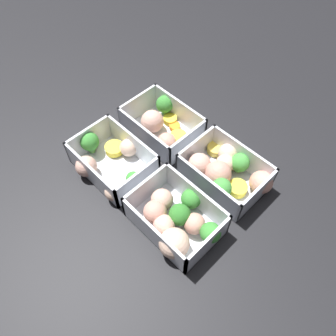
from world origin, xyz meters
TOP-DOWN VIEW (x-y plane):
  - ground_plane at (0.00, 0.00)m, footprint 4.00×4.00m
  - container_near_left at (-0.08, -0.07)m, footprint 0.17×0.12m
  - container_near_right at (0.09, -0.07)m, footprint 0.16×0.12m
  - container_far_left at (-0.09, 0.07)m, footprint 0.16×0.13m
  - container_far_right at (0.09, 0.07)m, footprint 0.16×0.14m

SIDE VIEW (x-z plane):
  - ground_plane at x=0.00m, z-range 0.00..0.00m
  - container_near_right at x=0.09m, z-range -0.01..0.05m
  - container_far_right at x=0.09m, z-range -0.01..0.05m
  - container_near_left at x=-0.08m, z-range 0.00..0.06m
  - container_far_left at x=-0.09m, z-range 0.00..0.06m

